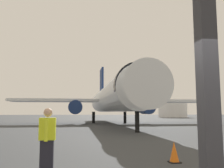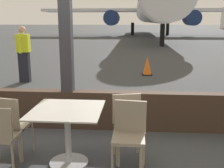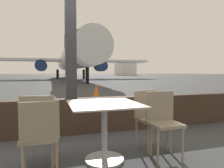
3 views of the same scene
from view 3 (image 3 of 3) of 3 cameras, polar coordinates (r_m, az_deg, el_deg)
name	(u,v)px [view 3 (image 3 of 3)]	position (r m, az deg, el deg)	size (l,w,h in m)	color
ground_plane	(52,78)	(43.90, -16.41, 1.65)	(220.00, 220.00, 0.00)	#383A3D
window_frame	(71,65)	(3.91, -11.51, 5.38)	(8.51, 0.24, 3.82)	#38281E
dining_table	(104,124)	(2.74, -2.17, -11.20)	(0.91, 0.91, 0.77)	#ADA89E
cafe_chair_window_left	(163,117)	(2.94, 14.05, -9.13)	(0.42, 0.42, 0.91)	gray
cafe_chair_window_right	(40,133)	(2.40, -19.72, -12.73)	(0.42, 0.42, 0.88)	gray
cafe_chair_aisle_left	(149,114)	(3.24, 10.29, -8.21)	(0.46, 0.46, 0.90)	gray
cafe_chair_aisle_right	(39,123)	(2.75, -19.79, -10.36)	(0.45, 0.45, 0.90)	gray
airplane	(73,58)	(35.29, -11.02, 7.17)	(28.49, 35.76, 10.50)	silver
traffic_cone	(96,91)	(9.31, -4.42, -1.98)	(0.36, 0.36, 0.68)	orange
fuel_storage_tank	(125,68)	(80.89, 3.82, 4.40)	(8.89, 8.89, 5.42)	white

